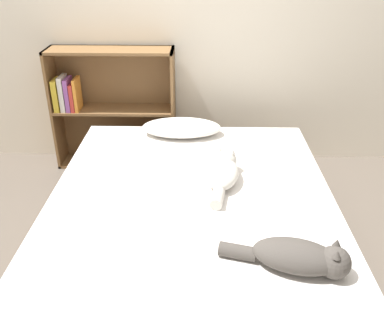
% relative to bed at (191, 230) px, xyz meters
% --- Properties ---
extents(ground_plane, '(8.00, 8.00, 0.00)m').
position_rel_bed_xyz_m(ground_plane, '(0.00, 0.00, -0.20)').
color(ground_plane, brown).
extents(bed, '(1.57, 2.00, 0.41)m').
position_rel_bed_xyz_m(bed, '(0.00, 0.00, 0.00)').
color(bed, brown).
rests_on(bed, ground_plane).
extents(pillow, '(0.55, 0.29, 0.11)m').
position_rel_bed_xyz_m(pillow, '(-0.09, 0.83, 0.26)').
color(pillow, white).
rests_on(pillow, bed).
extents(cat_light, '(0.23, 0.50, 0.16)m').
position_rel_bed_xyz_m(cat_light, '(0.17, 0.19, 0.27)').
color(cat_light, beige).
rests_on(cat_light, bed).
extents(cat_dark, '(0.53, 0.27, 0.16)m').
position_rel_bed_xyz_m(cat_dark, '(0.46, -0.55, 0.27)').
color(cat_dark, '#47423D').
rests_on(cat_dark, bed).
extents(bookshelf, '(0.94, 0.26, 0.93)m').
position_rel_bed_xyz_m(bookshelf, '(-0.67, 1.23, 0.28)').
color(bookshelf, brown).
rests_on(bookshelf, ground_plane).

